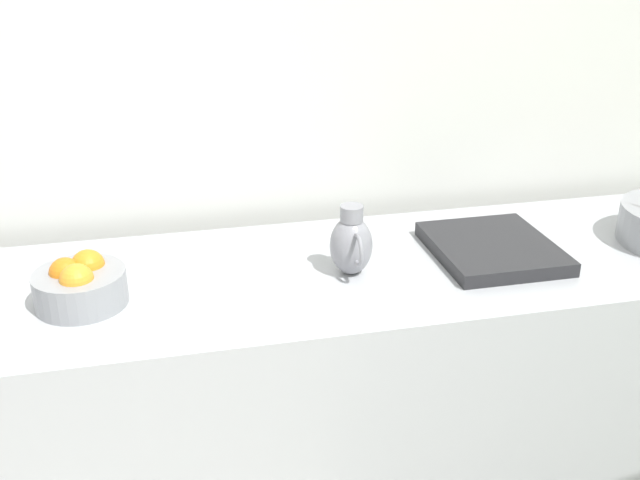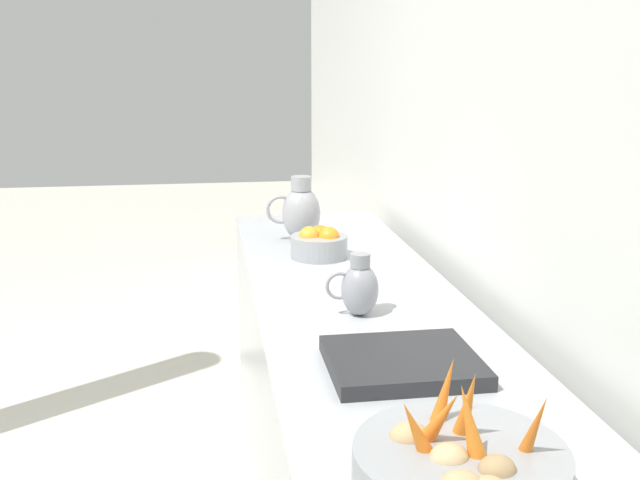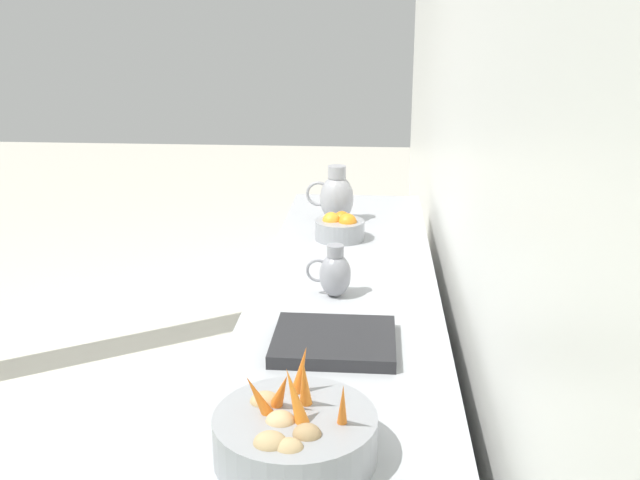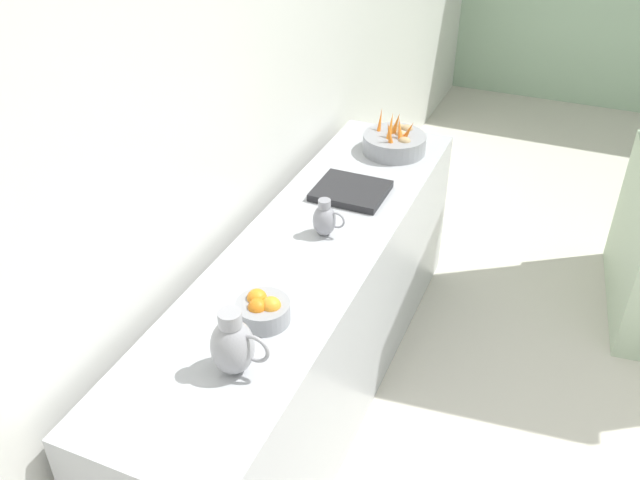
{
  "view_description": "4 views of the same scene",
  "coord_description": "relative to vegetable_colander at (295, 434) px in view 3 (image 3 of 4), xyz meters",
  "views": [
    {
      "loc": [
        0.04,
        -0.14,
        1.7
      ],
      "look_at": [
        -1.4,
        0.19,
        1.04
      ],
      "focal_mm": 40.59,
      "sensor_mm": 36.0,
      "label": 1
    },
    {
      "loc": [
        -1.09,
        2.21,
        1.59
      ],
      "look_at": [
        -1.4,
        0.17,
        1.09
      ],
      "focal_mm": 41.65,
      "sensor_mm": 36.0,
      "label": 2
    },
    {
      "loc": [
        -1.62,
        2.5,
        1.78
      ],
      "look_at": [
        -1.43,
        0.16,
        1.05
      ],
      "focal_mm": 40.31,
      "sensor_mm": 36.0,
      "label": 3
    },
    {
      "loc": [
        -0.51,
        -2.06,
        2.56
      ],
      "look_at": [
        -1.41,
        0.03,
        1.05
      ],
      "focal_mm": 38.27,
      "sensor_mm": 36.0,
      "label": 4
    }
  ],
  "objects": [
    {
      "name": "tile_wall_left",
      "position": [
        -0.49,
        -0.5,
        0.54
      ],
      "size": [
        0.1,
        8.45,
        3.0
      ],
      "primitive_type": "cube",
      "color": "silver",
      "rests_on": "ground_plane"
    },
    {
      "name": "prep_counter",
      "position": [
        -0.06,
        -1.0,
        -0.51
      ],
      "size": [
        0.63,
        2.63,
        0.9
      ],
      "primitive_type": "cube",
      "color": "#ADAFB5",
      "rests_on": "ground_plane"
    },
    {
      "name": "vegetable_colander",
      "position": [
        0.0,
        0.0,
        0.0
      ],
      "size": [
        0.34,
        0.34,
        0.23
      ],
      "color": "gray",
      "rests_on": "prep_counter"
    },
    {
      "name": "orange_bowl",
      "position": [
        -0.01,
        -1.55,
        -0.01
      ],
      "size": [
        0.2,
        0.2,
        0.12
      ],
      "color": "gray",
      "rests_on": "prep_counter"
    },
    {
      "name": "metal_pitcher_tall",
      "position": [
        0.02,
        -1.82,
        0.06
      ],
      "size": [
        0.21,
        0.15,
        0.25
      ],
      "color": "#939399",
      "rests_on": "prep_counter"
    },
    {
      "name": "metal_pitcher_short",
      "position": [
        -0.03,
        -0.92,
        0.02
      ],
      "size": [
        0.15,
        0.1,
        0.18
      ],
      "color": "gray",
      "rests_on": "prep_counter"
    },
    {
      "name": "counter_sink_basin",
      "position": [
        -0.05,
        -0.53,
        -0.04
      ],
      "size": [
        0.34,
        0.3,
        0.04
      ],
      "primitive_type": "cube",
      "color": "#232326",
      "rests_on": "prep_counter"
    }
  ]
}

